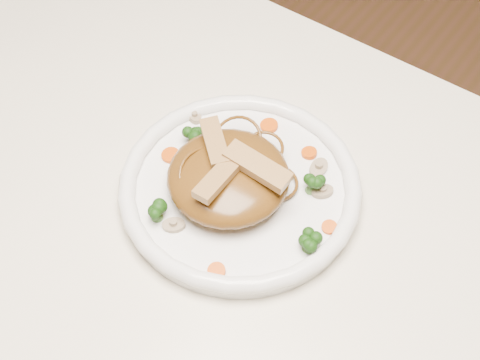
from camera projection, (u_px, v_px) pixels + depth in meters
The scene contains 19 objects.
table at pixel (240, 320), 0.84m from camera, with size 1.20×0.80×0.75m.
plate at pixel (240, 191), 0.82m from camera, with size 0.28×0.28×0.02m, color white.
noodle_mound at pixel (228, 177), 0.79m from camera, with size 0.14×0.14×0.04m, color brown.
chicken_a at pixel (257, 166), 0.76m from camera, with size 0.08×0.02×0.01m, color #A8804F.
chicken_b at pixel (215, 142), 0.78m from camera, with size 0.07×0.02×0.01m, color #A8804F.
chicken_c at pixel (218, 178), 0.75m from camera, with size 0.07×0.02×0.01m, color #A8804F.
broccoli_0 at pixel (312, 182), 0.79m from camera, with size 0.03×0.03×0.03m, color #18450E, non-canonical shape.
broccoli_1 at pixel (193, 135), 0.84m from camera, with size 0.03×0.03×0.03m, color #18450E, non-canonical shape.
broccoli_2 at pixel (156, 210), 0.77m from camera, with size 0.02×0.02×0.03m, color #18450E, non-canonical shape.
broccoli_3 at pixel (309, 242), 0.75m from camera, with size 0.02×0.02×0.03m, color #18450E, non-canonical shape.
carrot_0 at pixel (309, 153), 0.84m from camera, with size 0.02×0.02×0.01m, color #EF5608.
carrot_1 at pixel (171, 155), 0.84m from camera, with size 0.02×0.02×0.01m, color #EF5608.
carrot_2 at pixel (329, 227), 0.77m from camera, with size 0.02×0.02×0.01m, color #EF5608.
carrot_3 at pixel (269, 126), 0.86m from camera, with size 0.02×0.02×0.01m, color #EF5608.
carrot_4 at pixel (217, 271), 0.74m from camera, with size 0.02×0.02×0.01m, color #EF5608.
mushroom_0 at pixel (174, 225), 0.78m from camera, with size 0.03×0.03×0.01m, color tan.
mushroom_1 at pixel (322, 191), 0.80m from camera, with size 0.03×0.03×0.01m, color tan.
mushroom_2 at pixel (195, 117), 0.87m from camera, with size 0.02×0.02×0.01m, color tan.
mushroom_3 at pixel (319, 168), 0.82m from camera, with size 0.03×0.03×0.01m, color tan.
Camera 1 is at (0.22, -0.30, 1.42)m, focal length 52.95 mm.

